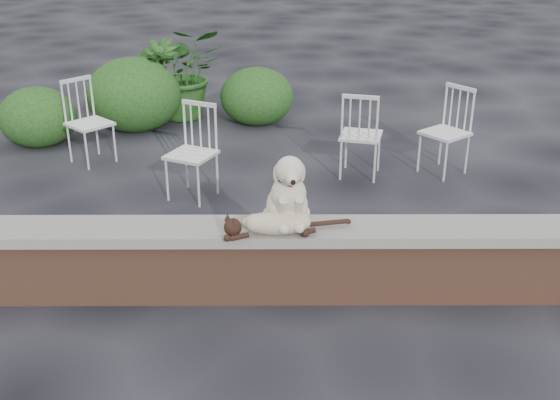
{
  "coord_description": "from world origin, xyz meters",
  "views": [
    {
      "loc": [
        -0.42,
        -4.4,
        2.75
      ],
      "look_at": [
        -0.4,
        0.2,
        0.7
      ],
      "focal_mm": 43.47,
      "sensor_mm": 36.0,
      "label": 1
    }
  ],
  "objects_px": {
    "chair_c": "(361,134)",
    "chair_a": "(89,122)",
    "chair_b": "(191,153)",
    "potted_plant_b": "(160,78)",
    "potted_plant_a": "(185,72)",
    "dog": "(287,188)",
    "cat": "(276,222)",
    "chair_d": "(445,132)"
  },
  "relations": [
    {
      "from": "chair_a",
      "to": "dog",
      "type": "bearing_deg",
      "value": -98.55
    },
    {
      "from": "cat",
      "to": "chair_a",
      "type": "distance_m",
      "value": 3.64
    },
    {
      "from": "cat",
      "to": "dog",
      "type": "bearing_deg",
      "value": 54.45
    },
    {
      "from": "dog",
      "to": "chair_c",
      "type": "height_order",
      "value": "dog"
    },
    {
      "from": "cat",
      "to": "chair_b",
      "type": "relative_size",
      "value": 1.16
    },
    {
      "from": "chair_c",
      "to": "chair_a",
      "type": "distance_m",
      "value": 3.01
    },
    {
      "from": "chair_b",
      "to": "potted_plant_a",
      "type": "bearing_deg",
      "value": 123.57
    },
    {
      "from": "chair_c",
      "to": "chair_d",
      "type": "height_order",
      "value": "same"
    },
    {
      "from": "cat",
      "to": "chair_a",
      "type": "bearing_deg",
      "value": 117.59
    },
    {
      "from": "cat",
      "to": "potted_plant_b",
      "type": "height_order",
      "value": "potted_plant_b"
    },
    {
      "from": "chair_d",
      "to": "chair_b",
      "type": "bearing_deg",
      "value": -114.28
    },
    {
      "from": "chair_d",
      "to": "chair_a",
      "type": "bearing_deg",
      "value": -133.32
    },
    {
      "from": "chair_c",
      "to": "potted_plant_a",
      "type": "distance_m",
      "value": 3.04
    },
    {
      "from": "dog",
      "to": "chair_d",
      "type": "xyz_separation_m",
      "value": [
        1.73,
        2.48,
        -0.4
      ]
    },
    {
      "from": "chair_c",
      "to": "chair_a",
      "type": "relative_size",
      "value": 1.0
    },
    {
      "from": "chair_d",
      "to": "potted_plant_b",
      "type": "height_order",
      "value": "potted_plant_b"
    },
    {
      "from": "chair_a",
      "to": "chair_c",
      "type": "bearing_deg",
      "value": -54.01
    },
    {
      "from": "cat",
      "to": "chair_c",
      "type": "bearing_deg",
      "value": 63.12
    },
    {
      "from": "cat",
      "to": "chair_d",
      "type": "distance_m",
      "value": 3.2
    },
    {
      "from": "potted_plant_b",
      "to": "chair_b",
      "type": "bearing_deg",
      "value": -75.08
    },
    {
      "from": "chair_c",
      "to": "chair_a",
      "type": "height_order",
      "value": "same"
    },
    {
      "from": "cat",
      "to": "chair_a",
      "type": "relative_size",
      "value": 1.16
    },
    {
      "from": "chair_a",
      "to": "potted_plant_a",
      "type": "relative_size",
      "value": 0.76
    },
    {
      "from": "chair_b",
      "to": "potted_plant_b",
      "type": "xyz_separation_m",
      "value": [
        -0.75,
        2.8,
        0.05
      ]
    },
    {
      "from": "chair_d",
      "to": "chair_a",
      "type": "height_order",
      "value": "same"
    },
    {
      "from": "dog",
      "to": "potted_plant_b",
      "type": "bearing_deg",
      "value": 102.32
    },
    {
      "from": "chair_b",
      "to": "potted_plant_a",
      "type": "relative_size",
      "value": 0.76
    },
    {
      "from": "dog",
      "to": "potted_plant_a",
      "type": "relative_size",
      "value": 0.47
    },
    {
      "from": "chair_d",
      "to": "potted_plant_b",
      "type": "bearing_deg",
      "value": -160.5
    },
    {
      "from": "cat",
      "to": "potted_plant_b",
      "type": "relative_size",
      "value": 1.04
    },
    {
      "from": "chair_c",
      "to": "chair_a",
      "type": "xyz_separation_m",
      "value": [
        -2.99,
        0.42,
        0.0
      ]
    },
    {
      "from": "chair_a",
      "to": "potted_plant_a",
      "type": "xyz_separation_m",
      "value": [
        0.85,
        1.74,
        0.15
      ]
    },
    {
      "from": "potted_plant_a",
      "to": "chair_b",
      "type": "bearing_deg",
      "value": -81.77
    },
    {
      "from": "potted_plant_a",
      "to": "chair_a",
      "type": "bearing_deg",
      "value": -116.07
    },
    {
      "from": "chair_c",
      "to": "potted_plant_a",
      "type": "xyz_separation_m",
      "value": [
        -2.13,
        2.16,
        0.15
      ]
    },
    {
      "from": "chair_b",
      "to": "potted_plant_b",
      "type": "height_order",
      "value": "potted_plant_b"
    },
    {
      "from": "chair_b",
      "to": "potted_plant_b",
      "type": "distance_m",
      "value": 2.9
    },
    {
      "from": "chair_c",
      "to": "potted_plant_b",
      "type": "distance_m",
      "value": 3.32
    },
    {
      "from": "dog",
      "to": "chair_a",
      "type": "relative_size",
      "value": 0.62
    },
    {
      "from": "chair_c",
      "to": "potted_plant_b",
      "type": "bearing_deg",
      "value": -27.4
    },
    {
      "from": "dog",
      "to": "chair_b",
      "type": "relative_size",
      "value": 0.62
    },
    {
      "from": "chair_c",
      "to": "chair_b",
      "type": "xyz_separation_m",
      "value": [
        -1.74,
        -0.59,
        0.0
      ]
    }
  ]
}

